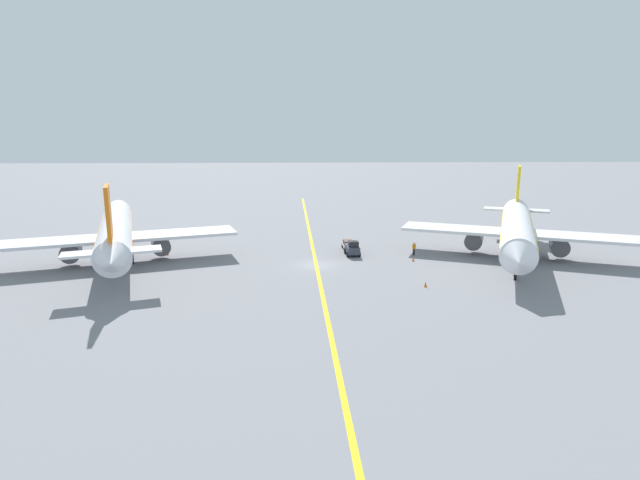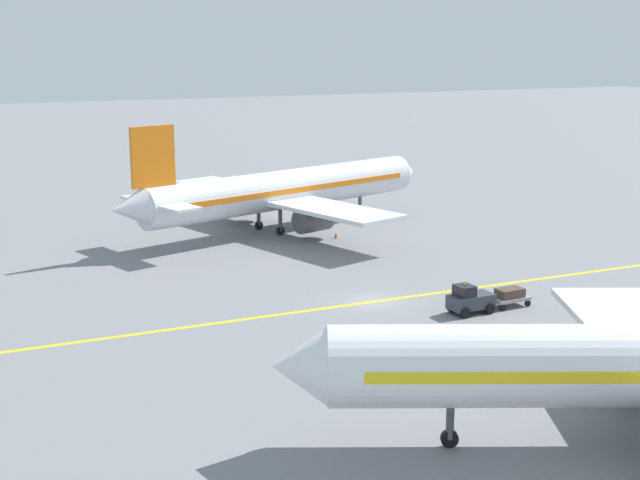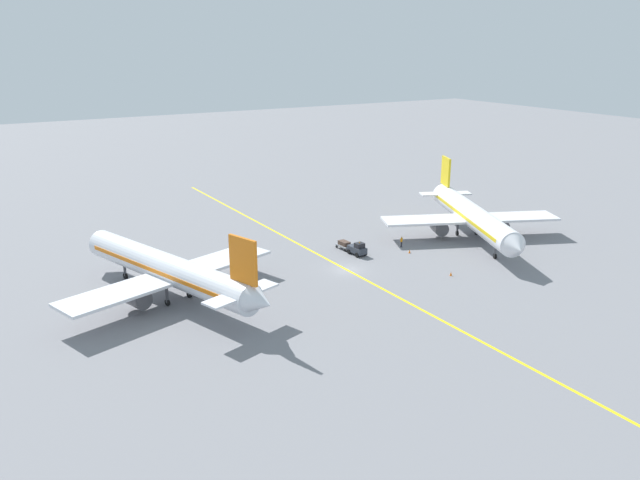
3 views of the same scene
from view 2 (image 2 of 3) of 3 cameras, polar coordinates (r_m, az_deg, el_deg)
The scene contains 9 objects.
ground_plane at distance 61.01m, azimuth 3.49°, elevation -3.96°, with size 400.00×400.00×0.00m, color slate.
apron_yellow_centreline at distance 61.01m, azimuth 3.49°, elevation -3.95°, with size 0.40×120.00×0.01m, color yellow.
airplane_adjacent_stand at distance 82.50m, azimuth -2.44°, elevation 3.17°, with size 28.22×34.63×10.60m.
baggage_tug_dark at distance 59.00m, azimuth 9.56°, elevation -3.80°, with size 1.94×3.10×2.11m.
baggage_cart_trailing at distance 61.01m, azimuth 12.04°, elevation -3.48°, with size 1.58×2.69×1.24m.
ground_crew_worker at distance 52.75m, azimuth 13.92°, elevation -6.04°, with size 0.51×0.38×1.68m.
traffic_cone_near_nose at distance 51.86m, azimuth 10.79°, elevation -6.95°, with size 0.32×0.32×0.55m, color orange.
traffic_cone_by_wingtip at distance 79.77m, azimuth 1.03°, elevation 0.32°, with size 0.32×0.32×0.55m, color orange.
traffic_cone_far_edge at distance 48.07m, azimuth -0.22°, elevation -8.34°, with size 0.32×0.32×0.55m, color orange.
Camera 2 is at (-52.04, 26.44, 17.75)m, focal length 50.00 mm.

